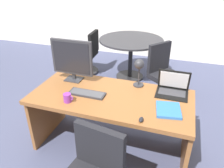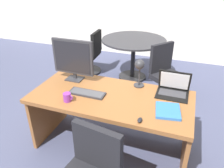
% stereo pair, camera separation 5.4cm
% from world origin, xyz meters
% --- Properties ---
extents(ground, '(12.00, 12.00, 0.00)m').
position_xyz_m(ground, '(0.00, 1.50, 0.00)').
color(ground, '#474C6B').
extents(desk, '(1.73, 0.81, 0.72)m').
position_xyz_m(desk, '(0.00, 0.04, 0.53)').
color(desk, brown).
rests_on(desk, ground).
extents(monitor, '(0.51, 0.16, 0.50)m').
position_xyz_m(monitor, '(-0.55, 0.21, 1.00)').
color(monitor, '#2D2D33').
rests_on(monitor, desk).
extents(laptop, '(0.34, 0.28, 0.26)m').
position_xyz_m(laptop, '(0.62, 0.29, 0.80)').
color(laptop, black).
rests_on(laptop, desk).
extents(keyboard, '(0.40, 0.14, 0.02)m').
position_xyz_m(keyboard, '(-0.25, -0.06, 0.73)').
color(keyboard, '#2D2D33').
rests_on(keyboard, desk).
extents(mouse, '(0.04, 0.07, 0.03)m').
position_xyz_m(mouse, '(0.40, -0.34, 0.74)').
color(mouse, black).
rests_on(mouse, desk).
extents(desk_lamp, '(0.12, 0.14, 0.34)m').
position_xyz_m(desk_lamp, '(0.23, 0.29, 0.96)').
color(desk_lamp, '#2D2D33').
rests_on(desk_lamp, desk).
extents(book, '(0.27, 0.30, 0.03)m').
position_xyz_m(book, '(0.62, -0.10, 0.73)').
color(book, blue).
rests_on(book, desk).
extents(coffee_mug, '(0.11, 0.08, 0.09)m').
position_xyz_m(coffee_mug, '(-0.38, -0.25, 0.77)').
color(coffee_mug, purple).
rests_on(coffee_mug, desk).
extents(meeting_table, '(1.17, 1.17, 0.78)m').
position_xyz_m(meeting_table, '(-0.25, 1.91, 0.59)').
color(meeting_table, black).
rests_on(meeting_table, ground).
extents(meeting_chair_near, '(0.56, 0.56, 0.86)m').
position_xyz_m(meeting_chair_near, '(-1.14, 1.86, 0.35)').
color(meeting_chair_near, black).
rests_on(meeting_chair_near, ground).
extents(meeting_chair_far, '(0.65, 0.65, 0.90)m').
position_xyz_m(meeting_chair_far, '(0.45, 1.37, 0.36)').
color(meeting_chair_far, black).
rests_on(meeting_chair_far, ground).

